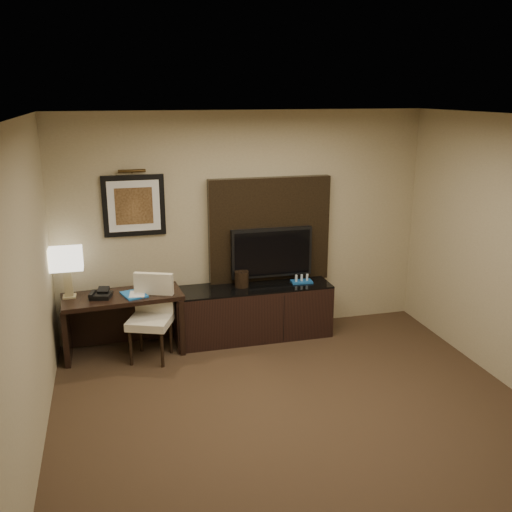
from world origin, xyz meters
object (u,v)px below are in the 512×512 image
object	(u,v)px
credenza	(253,312)
desk_phone	(101,293)
desk_chair	(150,321)
table_lamp	(68,275)
tv	(272,252)
minibar_tray	(302,279)
desk	(124,324)
ice_bucket	(242,279)

from	to	relation	value
credenza	desk_phone	world-z (taller)	desk_phone
desk_chair	table_lamp	size ratio (longest dim) A/B	1.78
tv	credenza	bearing A→B (deg)	-153.00
desk_chair	table_lamp	bearing A→B (deg)	-178.68
tv	desk_chair	world-z (taller)	tv
desk_chair	minibar_tray	bearing A→B (deg)	30.93
desk	tv	distance (m)	1.93
tv	desk_chair	size ratio (longest dim) A/B	1.08
desk	credenza	bearing A→B (deg)	-2.51
tv	desk_phone	xyz separation A→B (m)	(-2.03, -0.23, -0.26)
tv	desk_phone	world-z (taller)	tv
credenza	tv	world-z (taller)	tv
desk_phone	tv	bearing A→B (deg)	20.88
tv	table_lamp	xyz separation A→B (m)	(-2.37, -0.12, -0.06)
table_lamp	desk_phone	world-z (taller)	table_lamp
desk	desk_chair	distance (m)	0.39
desk_chair	minibar_tray	world-z (taller)	desk_chair
ice_bucket	minibar_tray	size ratio (longest dim) A/B	0.75
desk	minibar_tray	bearing A→B (deg)	-3.07
tv	minibar_tray	size ratio (longest dim) A/B	3.94
desk	minibar_tray	distance (m)	2.17
desk	credenza	distance (m)	1.53
desk	desk_phone	xyz separation A→B (m)	(-0.23, -0.04, 0.41)
desk	minibar_tray	xyz separation A→B (m)	(2.14, 0.05, 0.35)
desk_chair	desk_phone	world-z (taller)	desk_chair
desk_chair	desk_phone	bearing A→B (deg)	179.30
desk_chair	ice_bucket	bearing A→B (deg)	38.33
desk_chair	desk	bearing A→B (deg)	160.02
credenza	tv	distance (m)	0.76
tv	ice_bucket	bearing A→B (deg)	-165.08
tv	table_lamp	size ratio (longest dim) A/B	1.93
desk	table_lamp	distance (m)	0.84
desk	ice_bucket	size ratio (longest dim) A/B	6.92
ice_bucket	credenza	bearing A→B (deg)	-14.70
credenza	minibar_tray	bearing A→B (deg)	-0.24
tv	minibar_tray	distance (m)	0.49
tv	minibar_tray	world-z (taller)	tv
credenza	desk_chair	bearing A→B (deg)	-166.76
desk	minibar_tray	size ratio (longest dim) A/B	5.19
desk_phone	desk_chair	bearing A→B (deg)	-8.11
credenza	desk_chair	world-z (taller)	desk_chair
credenza	desk_chair	distance (m)	1.29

